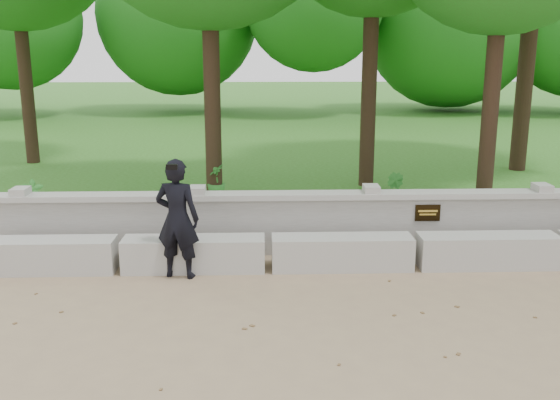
{
  "coord_description": "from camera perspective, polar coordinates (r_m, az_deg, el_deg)",
  "views": [
    {
      "loc": [
        -2.11,
        -6.11,
        2.92
      ],
      "look_at": [
        -1.84,
        1.8,
        0.99
      ],
      "focal_mm": 40.0,
      "sensor_mm": 36.0,
      "label": 1
    }
  ],
  "objects": [
    {
      "name": "ground",
      "position": [
        7.09,
        15.88,
        -11.15
      ],
      "size": [
        80.0,
        80.0,
        0.0
      ],
      "primitive_type": "plane",
      "color": "#8F7858",
      "rests_on": "ground"
    },
    {
      "name": "lawn",
      "position": [
        20.41,
        4.07,
        5.79
      ],
      "size": [
        40.0,
        22.0,
        0.25
      ],
      "primitive_type": "cube",
      "color": "#2F5915",
      "rests_on": "ground"
    },
    {
      "name": "concrete_bench",
      "position": [
        8.71,
        12.24,
        -4.63
      ],
      "size": [
        11.9,
        0.45,
        0.45
      ],
      "color": "#ADAAA3",
      "rests_on": "ground"
    },
    {
      "name": "parapet_wall",
      "position": [
        9.29,
        11.29,
        -1.88
      ],
      "size": [
        12.5,
        0.35,
        0.9
      ],
      "color": "#A2A099",
      "rests_on": "ground"
    },
    {
      "name": "man_main",
      "position": [
        8.12,
        -9.36,
        -1.7
      ],
      "size": [
        0.64,
        0.59,
        1.57
      ],
      "color": "black",
      "rests_on": "ground"
    },
    {
      "name": "shrub_a",
      "position": [
        10.68,
        -21.6,
        0.03
      ],
      "size": [
        0.4,
        0.35,
        0.65
      ],
      "primitive_type": "imported",
      "rotation": [
        0.0,
        0.0,
        0.41
      ],
      "color": "#286D25",
      "rests_on": "lawn"
    },
    {
      "name": "shrub_b",
      "position": [
        10.79,
        10.53,
        0.82
      ],
      "size": [
        0.42,
        0.43,
        0.61
      ],
      "primitive_type": "imported",
      "rotation": [
        0.0,
        0.0,
        2.24
      ],
      "color": "#286D25",
      "rests_on": "lawn"
    },
    {
      "name": "shrub_d",
      "position": [
        11.51,
        -5.85,
        1.77
      ],
      "size": [
        0.42,
        0.43,
        0.61
      ],
      "primitive_type": "imported",
      "rotation": [
        0.0,
        0.0,
        5.14
      ],
      "color": "#286D25",
      "rests_on": "lawn"
    }
  ]
}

